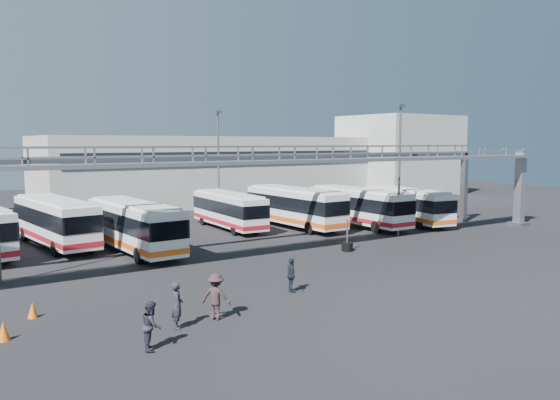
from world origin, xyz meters
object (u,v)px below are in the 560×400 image
bus_5 (229,209)px  pedestrian_b (152,325)px  bus_7 (358,205)px  cone_left (3,331)px  light_pole_mid (400,163)px  pedestrian_d (291,275)px  bus_3 (134,225)px  bus_8 (407,204)px  tire_stack (347,246)px  pedestrian_a (177,305)px  cone_right (33,310)px  light_pole_back (218,160)px  bus_2 (55,220)px  pedestrian_c (216,297)px  bus_6 (295,206)px

bus_5 → pedestrian_b: size_ratio=5.90×
bus_7 → cone_left: size_ratio=15.24×
light_pole_mid → pedestrian_d: 19.19m
bus_3 → cone_left: 16.44m
pedestrian_b → bus_7: bearing=-31.6°
bus_8 → pedestrian_d: bus_8 is taller
tire_stack → bus_8: bearing=27.6°
pedestrian_a → bus_3: bearing=6.4°
pedestrian_a → cone_left: size_ratio=2.58×
bus_8 → cone_right: bearing=-152.8°
light_pole_back → pedestrian_a: size_ratio=5.46×
bus_2 → bus_3: bearing=-58.6°
bus_2 → bus_3: bus_2 is taller
light_pole_mid → bus_8: 7.91m
pedestrian_c → tire_stack: (13.92, 7.90, -0.60)m
light_pole_mid → cone_right: (-27.60, -5.96, -5.40)m
bus_7 → pedestrian_d: size_ratio=6.54×
bus_2 → bus_7: (23.93, -4.98, -0.02)m
light_pole_back → tire_stack: light_pole_back is taller
light_pole_mid → cone_left: size_ratio=14.06×
pedestrian_b → pedestrian_d: size_ratio=1.03×
bus_6 → cone_left: 29.35m
pedestrian_a → pedestrian_d: 6.96m
bus_7 → cone_right: size_ratio=16.67×
pedestrian_c → pedestrian_d: (4.95, 1.66, -0.12)m
pedestrian_a → bus_2: bearing=20.2°
bus_5 → pedestrian_c: (-11.83, -20.73, -0.73)m
bus_3 → bus_5: 11.26m
bus_3 → bus_8: size_ratio=1.05×
bus_2 → bus_5: (13.89, 0.09, -0.18)m
pedestrian_b → pedestrian_c: 3.78m
bus_3 → bus_6: (15.03, 2.72, 0.03)m
pedestrian_a → pedestrian_b: bearing=152.7°
bus_2 → cone_right: 16.81m
light_pole_mid → tire_stack: 9.48m
light_pole_back → pedestrian_c: light_pole_back is taller
light_pole_back → pedestrian_a: 30.05m
bus_5 → bus_2: bearing=-176.3°
bus_5 → tire_stack: 13.07m
bus_2 → cone_left: size_ratio=15.65×
bus_8 → pedestrian_b: (-30.11, -16.28, -0.89)m
pedestrian_b → pedestrian_d: pedestrian_b is taller
pedestrian_c → pedestrian_d: 5.22m
bus_6 → pedestrian_b: (-20.27, -19.90, -1.03)m
light_pole_back → cone_left: (-20.97, -23.22, -5.36)m
light_pole_mid → tire_stack: bearing=-161.3°
bus_7 → bus_5: bearing=154.4°
bus_7 → cone_left: 32.49m
bus_8 → cone_left: bus_8 is taller
tire_stack → bus_7: bearing=44.3°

